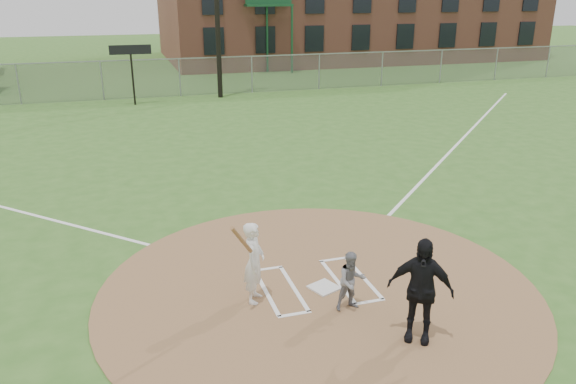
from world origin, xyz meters
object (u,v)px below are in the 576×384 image
object	(u,v)px
home_plate	(324,287)
catcher	(352,281)
umpire	(420,290)
batter_at_plate	(254,262)

from	to	relation	value
home_plate	catcher	distance (m)	1.00
umpire	catcher	bearing A→B (deg)	154.65
home_plate	batter_at_plate	bearing A→B (deg)	-178.66
home_plate	batter_at_plate	xyz separation A→B (m)	(-1.38, -0.03, 0.76)
catcher	batter_at_plate	world-z (taller)	batter_at_plate
catcher	umpire	xyz separation A→B (m)	(0.68, -1.15, 0.34)
catcher	batter_at_plate	distance (m)	1.78
home_plate	catcher	world-z (taller)	catcher
home_plate	umpire	size ratio (longest dim) A/B	0.27
catcher	batter_at_plate	xyz separation A→B (m)	(-1.58, 0.79, 0.23)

